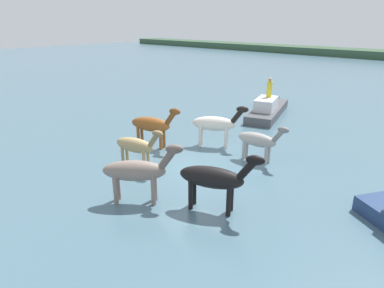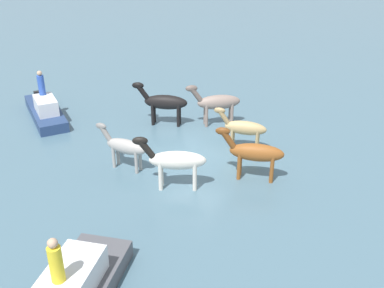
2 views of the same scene
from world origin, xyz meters
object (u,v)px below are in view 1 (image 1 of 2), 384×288
horse_dark_mare (136,146)px  horse_rear_stallion (259,140)px  horse_dun_straggler (152,125)px  horse_lead (137,171)px  horse_chestnut_trailing (214,178)px  horse_mid_herd (216,124)px  person_boatman_standing (269,88)px  boat_skiff_near (267,111)px

horse_dark_mare → horse_rear_stallion: size_ratio=1.02×
horse_dark_mare → horse_dun_straggler: bearing=109.4°
horse_dark_mare → horse_lead: (2.18, -1.66, 0.15)m
horse_chestnut_trailing → horse_dun_straggler: 6.19m
horse_rear_stallion → horse_mid_herd: bearing=170.8°
horse_mid_herd → horse_lead: bearing=-105.8°
horse_dun_straggler → person_boatman_standing: bearing=62.8°
horse_dark_mare → person_boatman_standing: size_ratio=1.91×
boat_skiff_near → person_boatman_standing: bearing=18.0°
horse_rear_stallion → person_boatman_standing: (-3.45, 6.55, 0.82)m
horse_chestnut_trailing → horse_mid_herd: (-3.58, 4.47, -0.01)m
horse_dun_straggler → boat_skiff_near: size_ratio=0.44×
person_boatman_standing → horse_dark_mare: bearing=-88.5°
horse_dark_mare → person_boatman_standing: 10.50m
horse_dark_mare → boat_skiff_near: 10.61m
horse_dark_mare → person_boatman_standing: (-0.28, 10.46, 0.80)m
person_boatman_standing → horse_rear_stallion: bearing=-62.2°
horse_chestnut_trailing → horse_mid_herd: size_ratio=1.04×
horse_mid_herd → person_boatman_standing: size_ratio=2.06×
horse_chestnut_trailing → horse_mid_herd: horse_chestnut_trailing is taller
horse_dun_straggler → person_boatman_standing: person_boatman_standing is taller
horse_mid_herd → person_boatman_standing: 6.48m
horse_rear_stallion → person_boatman_standing: 7.45m
horse_dark_mare → boat_skiff_near: (-0.37, 10.58, -0.64)m
horse_lead → boat_skiff_near: (-2.55, 12.25, -0.79)m
horse_mid_herd → horse_rear_stallion: 2.46m
horse_chestnut_trailing → horse_rear_stallion: size_ratio=1.15×
horse_dun_straggler → horse_chestnut_trailing: bearing=-42.6°
horse_chestnut_trailing → boat_skiff_near: horse_chestnut_trailing is taller
horse_mid_herd → horse_dun_straggler: size_ratio=0.96×
horse_dun_straggler → horse_rear_stallion: bearing=2.7°
horse_dun_straggler → boat_skiff_near: bearing=63.5°
horse_chestnut_trailing → horse_dun_straggler: size_ratio=1.01×
horse_dun_straggler → horse_dark_mare: bearing=-75.3°
person_boatman_standing → horse_chestnut_trailing: bearing=-67.1°
horse_chestnut_trailing → horse_dark_mare: bearing=151.8°
horse_mid_herd → horse_rear_stallion: horse_mid_herd is taller
horse_mid_herd → horse_chestnut_trailing: bearing=-81.3°
horse_chestnut_trailing → horse_mid_herd: bearing=105.6°
horse_chestnut_trailing → horse_lead: horse_chestnut_trailing is taller
horse_dark_mare → boat_skiff_near: size_ratio=0.39×
horse_dark_mare → horse_chestnut_trailing: (4.31, -0.38, 0.15)m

